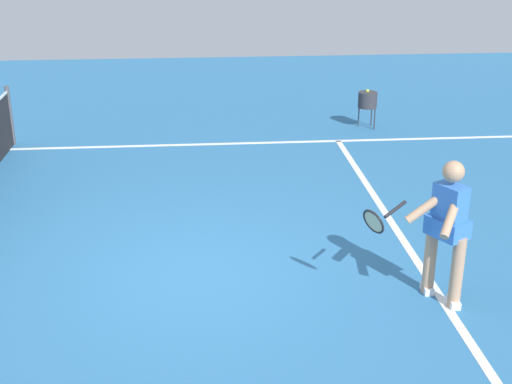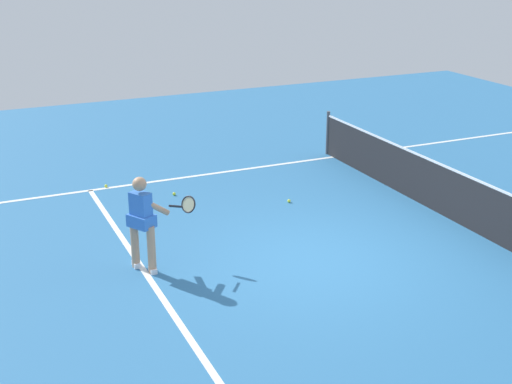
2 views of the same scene
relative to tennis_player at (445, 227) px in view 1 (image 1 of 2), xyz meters
The scene contains 5 objects.
ground_plane 2.83m from the tennis_player, 72.81° to the left, with size 26.56×26.56×0.00m, color teal.
service_line_marking 1.16m from the tennis_player, ahead, with size 9.76×0.10×0.01m, color white.
sideline_right_marking 6.29m from the tennis_player, 24.44° to the left, with size 0.10×18.43×0.01m, color white.
tennis_player is the anchor object (origin of this frame).
ball_hopper 6.54m from the tennis_player, ahead, with size 0.36×0.36×0.74m.
Camera 1 is at (-7.09, -0.11, 3.78)m, focal length 48.95 mm.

